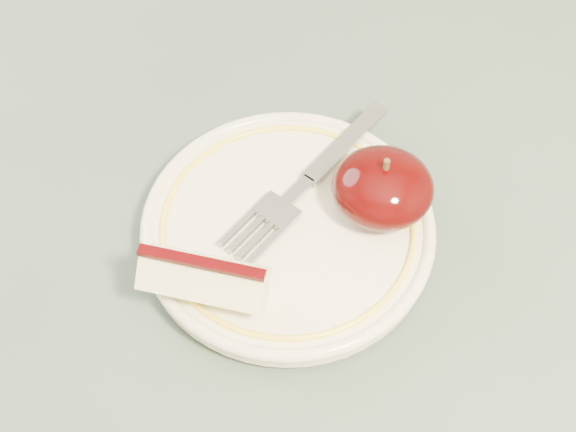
# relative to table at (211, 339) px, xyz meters

# --- Properties ---
(table) EXTENTS (0.90, 0.90, 0.75)m
(table) POSITION_rel_table_xyz_m (0.00, 0.00, 0.00)
(table) COLOR brown
(table) RESTS_ON ground
(plate) EXTENTS (0.19, 0.19, 0.02)m
(plate) POSITION_rel_table_xyz_m (0.05, 0.04, 0.10)
(plate) COLOR beige
(plate) RESTS_ON table
(apple_half) EXTENTS (0.07, 0.06, 0.05)m
(apple_half) POSITION_rel_table_xyz_m (0.11, 0.06, 0.13)
(apple_half) COLOR black
(apple_half) RESTS_ON plate
(apple_wedge) EXTENTS (0.08, 0.04, 0.04)m
(apple_wedge) POSITION_rel_table_xyz_m (0.01, -0.02, 0.12)
(apple_wedge) COLOR beige
(apple_wedge) RESTS_ON plate
(fork) EXTENTS (0.10, 0.15, 0.00)m
(fork) POSITION_rel_table_xyz_m (0.06, 0.07, 0.11)
(fork) COLOR gray
(fork) RESTS_ON plate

